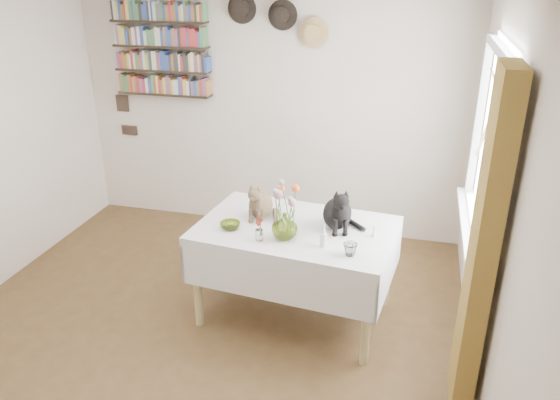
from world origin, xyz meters
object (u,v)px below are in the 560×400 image
(dining_table, at_px, (296,249))
(bookshelf_unit, at_px, (161,50))
(flower_vase, at_px, (285,226))
(tabby_cat, at_px, (261,198))
(black_cat, at_px, (338,206))

(dining_table, distance_m, bookshelf_unit, 2.63)
(flower_vase, xyz_separation_m, bookshelf_unit, (-1.72, 1.72, 0.95))
(dining_table, relative_size, tabby_cat, 5.09)
(dining_table, distance_m, flower_vase, 0.36)
(bookshelf_unit, bearing_deg, dining_table, -40.77)
(dining_table, relative_size, black_cat, 4.44)
(flower_vase, bearing_deg, tabby_cat, 130.93)
(black_cat, bearing_deg, flower_vase, -159.63)
(dining_table, relative_size, bookshelf_unit, 1.58)
(bookshelf_unit, bearing_deg, tabby_cat, -44.14)
(dining_table, height_order, bookshelf_unit, bookshelf_unit)
(dining_table, bearing_deg, black_cat, 14.62)
(tabby_cat, bearing_deg, bookshelf_unit, 143.31)
(flower_vase, distance_m, bookshelf_unit, 2.60)
(dining_table, xyz_separation_m, black_cat, (0.30, 0.08, 0.37))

